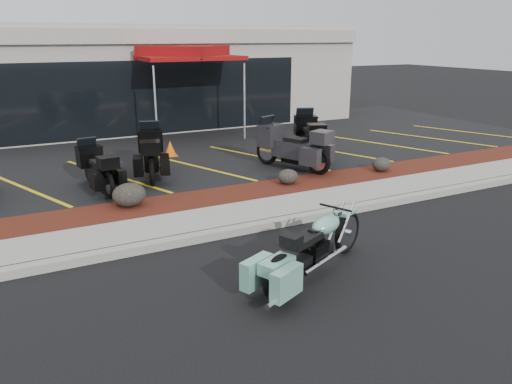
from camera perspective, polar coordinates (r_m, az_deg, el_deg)
ground at (r=9.21m, az=5.28°, el=-5.68°), size 90.00×90.00×0.00m
curb at (r=9.90m, az=2.52°, el=-3.48°), size 24.00×0.25×0.15m
sidewalk at (r=10.48m, az=0.63°, el=-2.27°), size 24.00×1.20×0.15m
mulch_bed at (r=11.49m, az=-2.14°, el=-0.45°), size 24.00×1.20×0.16m
upper_lot at (r=16.39m, az=-10.18°, el=4.70°), size 26.00×9.60×0.15m
dealership_building at (r=22.14m, az=-15.40°, el=12.66°), size 18.00×8.16×4.00m
boulder_left at (r=10.81m, az=-14.30°, el=-0.31°), size 0.71×0.59×0.50m
boulder_mid at (r=12.13m, az=3.65°, el=1.78°), size 0.51×0.43×0.36m
boulder_right at (r=13.68m, az=14.13°, el=3.10°), size 0.52×0.43×0.37m
hero_cruiser at (r=8.67m, az=10.40°, el=-3.87°), size 2.88×1.83×1.00m
touring_black_front at (r=12.75m, az=-18.59°, el=3.43°), size 0.99×2.04×1.14m
touring_black_mid at (r=13.71m, az=-11.94°, el=5.28°), size 1.43×2.41×1.32m
touring_grey at (r=13.91m, az=1.26°, el=5.93°), size 1.75×2.53×1.37m
touring_black_rear at (r=15.71m, az=5.56°, el=7.14°), size 1.68×2.49×1.35m
traffic_cone at (r=15.24m, az=-9.78°, el=4.94°), size 0.43×0.43×0.46m
popup_canopy at (r=18.21m, az=-8.22°, el=15.33°), size 4.42×4.42×3.13m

